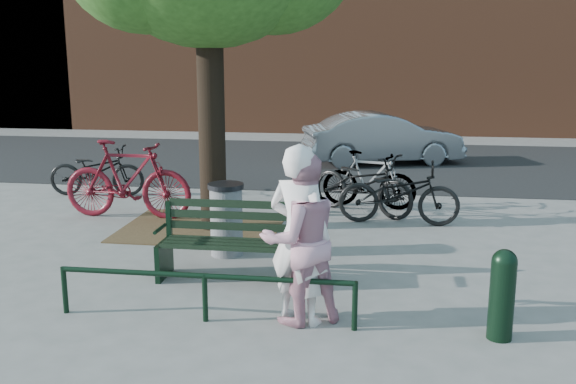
% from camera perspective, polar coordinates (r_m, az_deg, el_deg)
% --- Properties ---
extents(ground, '(90.00, 90.00, 0.00)m').
position_cam_1_polar(ground, '(7.75, -4.95, -7.81)').
color(ground, gray).
rests_on(ground, ground).
extents(dirt_pit, '(2.40, 2.00, 0.02)m').
position_cam_1_polar(dirt_pit, '(10.02, -7.68, -3.12)').
color(dirt_pit, brown).
rests_on(dirt_pit, ground).
extents(road, '(40.00, 7.00, 0.01)m').
position_cam_1_polar(road, '(15.89, 2.00, 2.73)').
color(road, black).
rests_on(road, ground).
extents(park_bench, '(1.74, 0.54, 0.97)m').
position_cam_1_polar(park_bench, '(7.67, -4.88, -4.25)').
color(park_bench, black).
rests_on(park_bench, ground).
extents(guard_railing, '(3.06, 0.06, 0.51)m').
position_cam_1_polar(guard_railing, '(6.52, -7.42, -8.05)').
color(guard_railing, black).
rests_on(guard_railing, ground).
extents(person_left, '(0.78, 0.66, 1.81)m').
position_cam_1_polar(person_left, '(6.33, 1.00, -3.81)').
color(person_left, white).
rests_on(person_left, ground).
extents(person_right, '(1.04, 0.96, 1.71)m').
position_cam_1_polar(person_right, '(6.34, 1.15, -4.26)').
color(person_right, '#C58799').
rests_on(person_right, ground).
extents(bollard, '(0.24, 0.24, 0.88)m').
position_cam_1_polar(bollard, '(6.39, 18.51, -8.38)').
color(bollard, black).
rests_on(bollard, ground).
extents(litter_bin, '(0.47, 0.47, 0.97)m').
position_cam_1_polar(litter_bin, '(8.57, -5.50, -2.40)').
color(litter_bin, gray).
rests_on(litter_bin, ground).
extents(bicycle_a, '(1.85, 0.82, 0.94)m').
position_cam_1_polar(bicycle_a, '(12.59, -16.65, 1.80)').
color(bicycle_a, black).
rests_on(bicycle_a, ground).
extents(bicycle_b, '(2.15, 0.65, 1.29)m').
position_cam_1_polar(bicycle_b, '(10.70, -14.09, 1.08)').
color(bicycle_b, '#5A0C16').
rests_on(bicycle_b, ground).
extents(bicycle_c, '(2.02, 1.63, 1.03)m').
position_cam_1_polar(bicycle_c, '(10.79, 6.64, 0.77)').
color(bicycle_c, black).
rests_on(bicycle_c, ground).
extents(bicycle_d, '(1.72, 0.80, 1.00)m').
position_cam_1_polar(bicycle_d, '(11.20, 7.20, 1.10)').
color(bicycle_d, gray).
rests_on(bicycle_d, ground).
extents(bicycle_e, '(1.92, 0.76, 0.99)m').
position_cam_1_polar(bicycle_e, '(10.20, 9.81, -0.10)').
color(bicycle_e, black).
rests_on(bicycle_e, ground).
extents(parked_car, '(3.99, 2.40, 1.24)m').
position_cam_1_polar(parked_car, '(15.68, 8.41, 4.74)').
color(parked_car, gray).
rests_on(parked_car, ground).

